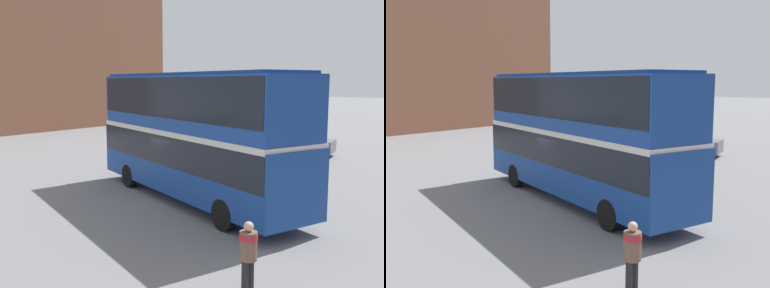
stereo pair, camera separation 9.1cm
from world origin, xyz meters
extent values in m
plane|color=slate|center=(0.00, 0.00, 0.00)|extent=(240.00, 240.00, 0.00)
cube|color=brown|center=(-31.13, 11.43, 7.99)|extent=(11.36, 31.56, 15.98)
cube|color=#194293|center=(0.18, 0.14, 1.57)|extent=(11.57, 6.13, 2.28)
cube|color=#194293|center=(0.18, 0.14, 3.81)|extent=(11.38, 6.00, 2.20)
cube|color=black|center=(0.18, 0.14, 2.09)|extent=(11.47, 6.12, 1.13)
cube|color=black|center=(0.18, 0.14, 4.08)|extent=(11.23, 5.98, 1.50)
cube|color=silver|center=(0.18, 0.14, 2.74)|extent=(11.47, 6.12, 0.20)
cube|color=navy|center=(0.18, 0.14, 4.96)|extent=(10.84, 5.67, 0.10)
cylinder|color=black|center=(3.98, 0.01, 0.51)|extent=(1.06, 0.62, 1.02)
cylinder|color=black|center=(3.24, -2.12, 0.51)|extent=(1.06, 0.62, 1.02)
cylinder|color=black|center=(-2.67, 2.33, 0.51)|extent=(1.06, 0.62, 1.02)
cylinder|color=black|center=(-3.42, 0.21, 0.51)|extent=(1.06, 0.62, 1.02)
cylinder|color=#232328|center=(6.09, -5.53, 0.41)|extent=(0.15, 0.15, 0.81)
cylinder|color=#232328|center=(6.08, -5.28, 0.41)|extent=(0.15, 0.15, 0.81)
cylinder|color=brown|center=(6.08, -5.40, 1.13)|extent=(0.40, 0.40, 0.64)
cylinder|color=#B2232D|center=(6.08, -5.40, 1.34)|extent=(0.42, 0.42, 0.14)
sphere|color=#D8A884|center=(6.08, -5.40, 1.57)|extent=(0.22, 0.22, 0.22)
cube|color=slate|center=(-1.39, 13.08, 0.66)|extent=(4.86, 2.68, 0.77)
cube|color=black|center=(-1.57, 13.05, 1.33)|extent=(2.65, 2.10, 0.59)
cylinder|color=black|center=(-0.14, 14.18, 0.32)|extent=(0.67, 0.33, 0.65)
cylinder|color=black|center=(0.17, 12.50, 0.32)|extent=(0.67, 0.33, 0.65)
cylinder|color=black|center=(-2.94, 13.66, 0.32)|extent=(0.67, 0.33, 0.65)
cylinder|color=black|center=(-2.63, 11.98, 0.32)|extent=(0.67, 0.33, 0.65)
camera|label=1|loc=(10.90, -13.54, 4.69)|focal=42.00mm
camera|label=2|loc=(10.97, -13.48, 4.69)|focal=42.00mm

